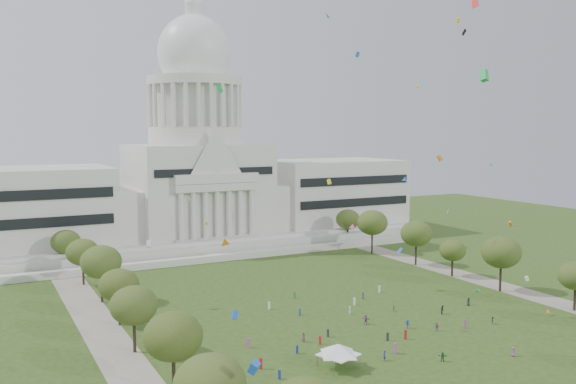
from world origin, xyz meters
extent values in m
plane|color=#304717|center=(0.00, 0.00, 0.00)|extent=(400.00, 400.00, 0.00)
cube|color=silver|center=(0.00, 115.00, 2.00)|extent=(160.00, 60.00, 4.00)
cube|color=silver|center=(0.00, 82.00, 1.00)|extent=(130.00, 3.00, 2.00)
cube|color=silver|center=(0.00, 90.00, 2.50)|extent=(140.00, 3.00, 5.00)
cube|color=beige|center=(-55.00, 114.00, 15.00)|extent=(50.00, 34.00, 22.00)
cube|color=beige|center=(55.00, 114.00, 15.00)|extent=(50.00, 34.00, 22.00)
cube|color=beige|center=(-27.00, 112.00, 12.00)|extent=(12.00, 26.00, 16.00)
cube|color=beige|center=(27.00, 112.00, 12.00)|extent=(12.00, 26.00, 16.00)
cube|color=beige|center=(0.00, 114.00, 18.00)|extent=(44.00, 38.00, 28.00)
cube|color=beige|center=(0.00, 94.00, 21.20)|extent=(28.00, 3.00, 2.40)
cube|color=black|center=(-55.00, 96.80, 17.00)|extent=(46.00, 0.40, 11.00)
cube|color=black|center=(55.00, 96.80, 17.00)|extent=(46.00, 0.40, 11.00)
cylinder|color=beige|center=(0.00, 114.00, 37.40)|extent=(32.00, 32.00, 6.00)
cylinder|color=beige|center=(0.00, 114.00, 47.40)|extent=(28.00, 28.00, 14.00)
cylinder|color=silver|center=(0.00, 114.00, 55.90)|extent=(32.40, 32.40, 3.00)
cylinder|color=beige|center=(0.00, 114.00, 61.40)|extent=(22.00, 22.00, 8.00)
ellipsoid|color=white|center=(0.00, 114.00, 65.40)|extent=(25.00, 25.00, 26.20)
cylinder|color=beige|center=(0.00, 114.00, 78.90)|extent=(6.00, 6.00, 5.00)
ellipsoid|color=white|center=(0.00, 114.00, 81.90)|extent=(6.40, 6.40, 5.12)
cube|color=gray|center=(-48.00, 30.00, 0.02)|extent=(8.00, 160.00, 0.04)
cube|color=gray|center=(48.00, 30.00, 0.02)|extent=(8.00, 160.00, 0.04)
cylinder|color=black|center=(-44.07, -2.96, 2.88)|extent=(0.56, 0.56, 5.75)
ellipsoid|color=#354614|center=(-44.07, -2.96, 8.97)|extent=(8.86, 8.86, 7.25)
cylinder|color=black|center=(46.22, -1.75, 2.46)|extent=(0.56, 0.56, 4.92)
ellipsoid|color=#394B1C|center=(46.22, -1.75, 7.68)|extent=(7.58, 7.58, 6.20)
cylinder|color=black|center=(-45.04, 17.30, 2.73)|extent=(0.56, 0.56, 5.47)
ellipsoid|color=#374B1A|center=(-45.04, 17.30, 8.53)|extent=(8.42, 8.42, 6.89)
cylinder|color=black|center=(44.17, 17.44, 3.10)|extent=(0.56, 0.56, 6.20)
ellipsoid|color=#354B18|center=(44.17, 17.44, 9.68)|extent=(9.55, 9.55, 7.82)
cylinder|color=black|center=(-44.09, 33.92, 2.64)|extent=(0.56, 0.56, 5.27)
ellipsoid|color=#374717|center=(-44.09, 33.92, 8.23)|extent=(8.12, 8.12, 6.65)
cylinder|color=black|center=(44.40, 34.48, 2.28)|extent=(0.56, 0.56, 4.56)
ellipsoid|color=#374D16|center=(44.40, 34.48, 7.11)|extent=(7.01, 7.01, 5.74)
cylinder|color=black|center=(-44.08, 52.42, 3.02)|extent=(0.56, 0.56, 6.03)
ellipsoid|color=#39511C|center=(-44.08, 52.42, 9.41)|extent=(9.29, 9.29, 7.60)
cylinder|color=black|center=(44.76, 50.04, 2.98)|extent=(0.56, 0.56, 5.97)
ellipsoid|color=#354F17|center=(44.76, 50.04, 9.31)|extent=(9.19, 9.19, 7.52)
cylinder|color=black|center=(-45.22, 71.01, 2.70)|extent=(0.56, 0.56, 5.41)
ellipsoid|color=#374B18|center=(-45.22, 71.01, 8.44)|extent=(8.33, 8.33, 6.81)
cylinder|color=black|center=(43.49, 70.19, 3.19)|extent=(0.56, 0.56, 6.37)
ellipsoid|color=#3A4E1B|center=(43.49, 70.19, 9.94)|extent=(9.82, 9.82, 8.03)
cylinder|color=black|center=(-46.87, 89.14, 2.66)|extent=(0.56, 0.56, 5.32)
ellipsoid|color=#324B17|center=(-46.87, 89.14, 8.29)|extent=(8.19, 8.19, 6.70)
cylinder|color=black|center=(45.96, 88.13, 2.73)|extent=(0.56, 0.56, 5.47)
ellipsoid|color=#3B4F1A|center=(45.96, 88.13, 8.53)|extent=(8.42, 8.42, 6.89)
cylinder|color=#4C4C4C|center=(-19.58, -8.19, 1.14)|extent=(0.12, 0.12, 2.28)
cylinder|color=#4C4C4C|center=(-14.48, -8.19, 1.14)|extent=(0.12, 0.12, 2.28)
cylinder|color=#4C4C4C|center=(-19.58, -3.08, 1.14)|extent=(0.12, 0.12, 2.28)
cylinder|color=#4C4C4C|center=(-14.48, -3.08, 1.14)|extent=(0.12, 0.12, 2.28)
cube|color=white|center=(-17.03, -5.64, 2.37)|extent=(7.01, 7.01, 0.18)
pyramid|color=white|center=(-17.03, -5.64, 3.37)|extent=(9.82, 9.82, 1.82)
imported|color=#26262B|center=(28.36, 11.73, 0.90)|extent=(1.04, 1.01, 1.80)
imported|color=#26262B|center=(18.78, 9.43, 0.98)|extent=(1.11, 1.05, 1.96)
imported|color=navy|center=(6.14, 5.44, 0.86)|extent=(1.08, 1.24, 1.72)
imported|color=#994C8C|center=(10.19, 1.51, 0.90)|extent=(0.88, 1.18, 1.80)
imported|color=#994C8C|center=(0.28, 11.38, 1.00)|extent=(1.53, 1.99, 2.01)
imported|color=#994C8C|center=(12.83, -15.08, 0.81)|extent=(0.77, 0.93, 1.62)
imported|color=navy|center=(-8.22, -6.36, 0.90)|extent=(0.81, 0.74, 1.80)
imported|color=#994C8C|center=(-16.01, 8.18, 0.88)|extent=(0.95, 0.70, 1.76)
imported|color=#26262B|center=(23.20, -0.39, 0.78)|extent=(1.13, 0.96, 1.55)
imported|color=#33723F|center=(10.81, 15.93, 0.67)|extent=(0.64, 0.87, 1.33)
imported|color=#33723F|center=(0.35, -11.22, 0.86)|extent=(1.62, 1.51, 1.72)
cube|color=navy|center=(-34.38, -4.22, 0.82)|extent=(0.49, 0.50, 1.64)
cube|color=#B21E1E|center=(1.73, 0.49, 0.93)|extent=(0.57, 0.55, 1.85)
cube|color=silver|center=(17.23, 30.08, 0.87)|extent=(0.52, 0.41, 1.73)
cube|color=#994C8C|center=(-26.30, 10.04, 0.90)|extent=(0.49, 0.56, 1.80)
cube|color=#33723F|center=(-31.46, 24.45, 0.80)|extent=(0.44, 0.50, 1.61)
cube|color=navy|center=(-27.61, -5.08, 0.76)|extent=(0.45, 0.47, 1.51)
cube|color=silver|center=(-12.62, 29.74, 0.86)|extent=(0.36, 0.50, 1.73)
cube|color=#33723F|center=(-42.00, 29.46, 0.91)|extent=(0.56, 0.50, 1.81)
cube|color=#26262B|center=(-1.72, 1.41, 0.78)|extent=(0.44, 0.48, 1.55)
cube|color=#4C4C51|center=(10.34, 26.96, 0.83)|extent=(0.52, 0.47, 1.67)
cube|color=silver|center=(5.75, 23.71, 0.87)|extent=(0.32, 0.48, 1.74)
cube|color=#994C8C|center=(16.35, 0.22, 0.85)|extent=(0.53, 0.48, 1.70)
cube|color=navy|center=(-8.76, 22.69, 0.74)|extent=(0.45, 0.45, 1.48)
cube|color=navy|center=(-19.82, 3.46, 0.74)|extent=(0.46, 0.40, 1.48)
cube|color=#994C8C|center=(-4.53, -4.54, 0.96)|extent=(0.57, 0.43, 1.92)
cube|color=#26262B|center=(-10.53, 8.35, 0.75)|extent=(0.32, 0.44, 1.50)
cube|color=silver|center=(1.21, 18.74, 0.84)|extent=(0.49, 0.52, 1.69)
cube|color=#33723F|center=(-3.48, 35.00, 0.78)|extent=(0.47, 0.48, 1.56)
cube|color=#B21E1E|center=(-13.92, 5.51, 0.78)|extent=(0.42, 0.49, 1.57)
cube|color=#B21E1E|center=(-28.47, 0.05, 0.93)|extent=(0.57, 0.46, 1.86)
cube|color=#994C8C|center=(-35.44, 14.29, 0.74)|extent=(0.46, 0.43, 1.49)
cube|color=#26262B|center=(-39.11, 30.53, 0.73)|extent=(0.35, 0.44, 1.46)
camera|label=1|loc=(-69.22, -87.84, 39.01)|focal=38.00mm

